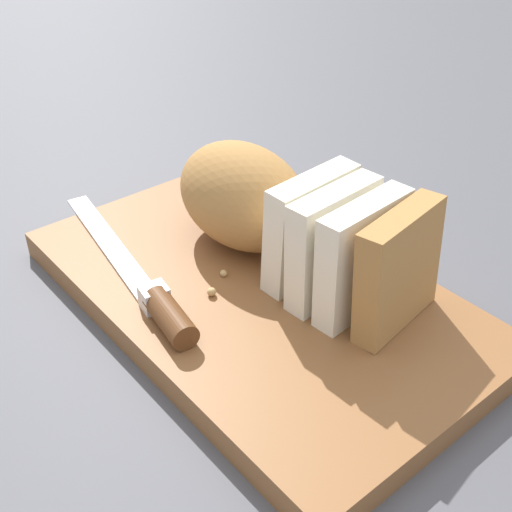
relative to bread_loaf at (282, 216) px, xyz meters
The scene contains 6 objects.
ground_plane 0.09m from the bread_loaf, 74.79° to the right, with size 3.00×3.00×0.00m, color #4C4C51.
cutting_board 0.07m from the bread_loaf, 74.79° to the right, with size 0.42×0.25×0.03m, color brown.
bread_loaf is the anchor object (origin of this frame).
bread_knife 0.13m from the bread_loaf, 102.30° to the right, with size 0.27×0.07×0.02m.
crumb_near_knife 0.07m from the bread_loaf, 107.47° to the right, with size 0.01×0.01×0.01m, color tan.
crumb_near_loaf 0.09m from the bread_loaf, 91.42° to the right, with size 0.01×0.01×0.01m, color tan.
Camera 1 is at (0.35, -0.31, 0.38)m, focal length 46.29 mm.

